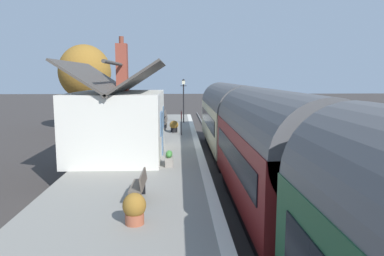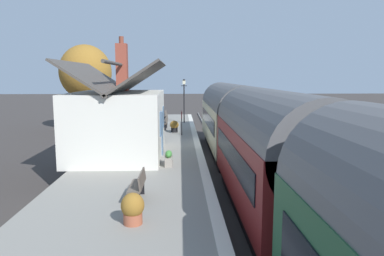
{
  "view_description": "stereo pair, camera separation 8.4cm",
  "coord_description": "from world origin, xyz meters",
  "px_view_note": "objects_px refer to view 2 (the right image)",
  "views": [
    {
      "loc": [
        -20.63,
        2.27,
        4.74
      ],
      "look_at": [
        -0.87,
        1.5,
        1.92
      ],
      "focal_mm": 33.81,
      "sensor_mm": 36.0,
      "label": 1
    },
    {
      "loc": [
        -20.63,
        2.18,
        4.74
      ],
      "look_at": [
        -0.87,
        1.5,
        1.92
      ],
      "focal_mm": 33.81,
      "sensor_mm": 36.0,
      "label": 2
    }
  ],
  "objects_px": {
    "bench_near_building": "(165,115)",
    "bench_mid_platform": "(166,120)",
    "lamp_post_platform": "(184,92)",
    "bench_platform_end": "(165,123)",
    "planter_under_sign": "(174,126)",
    "planter_corner_building": "(133,208)",
    "train": "(267,149)",
    "bench_by_lamp": "(138,185)",
    "tree_mid_background": "(86,72)",
    "station_sign_board": "(182,117)",
    "station_building": "(119,121)",
    "planter_bench_right": "(169,158)",
    "planter_edge_near": "(148,117)"
  },
  "relations": [
    {
      "from": "bench_mid_platform",
      "to": "lamp_post_platform",
      "type": "relative_size",
      "value": 0.38
    },
    {
      "from": "planter_corner_building",
      "to": "bench_near_building",
      "type": "bearing_deg",
      "value": 0.2
    },
    {
      "from": "bench_near_building",
      "to": "station_sign_board",
      "type": "height_order",
      "value": "station_sign_board"
    },
    {
      "from": "bench_near_building",
      "to": "planter_corner_building",
      "type": "relative_size",
      "value": 1.68
    },
    {
      "from": "tree_mid_background",
      "to": "lamp_post_platform",
      "type": "bearing_deg",
      "value": -103.42
    },
    {
      "from": "bench_near_building",
      "to": "bench_platform_end",
      "type": "bearing_deg",
      "value": -177.39
    },
    {
      "from": "train",
      "to": "bench_platform_end",
      "type": "xyz_separation_m",
      "value": [
        13.86,
        4.15,
        -0.82
      ]
    },
    {
      "from": "bench_near_building",
      "to": "lamp_post_platform",
      "type": "bearing_deg",
      "value": -131.59
    },
    {
      "from": "bench_platform_end",
      "to": "lamp_post_platform",
      "type": "relative_size",
      "value": 0.39
    },
    {
      "from": "bench_near_building",
      "to": "planter_corner_building",
      "type": "bearing_deg",
      "value": -179.8
    },
    {
      "from": "bench_by_lamp",
      "to": "planter_corner_building",
      "type": "bearing_deg",
      "value": -178.16
    },
    {
      "from": "lamp_post_platform",
      "to": "station_sign_board",
      "type": "bearing_deg",
      "value": 177.77
    },
    {
      "from": "tree_mid_background",
      "to": "bench_mid_platform",
      "type": "bearing_deg",
      "value": -119.24
    },
    {
      "from": "planter_under_sign",
      "to": "station_sign_board",
      "type": "bearing_deg",
      "value": -153.38
    },
    {
      "from": "bench_by_lamp",
      "to": "lamp_post_platform",
      "type": "distance_m",
      "value": 19.37
    },
    {
      "from": "bench_near_building",
      "to": "bench_mid_platform",
      "type": "relative_size",
      "value": 1.01
    },
    {
      "from": "bench_near_building",
      "to": "tree_mid_background",
      "type": "bearing_deg",
      "value": 85.52
    },
    {
      "from": "train",
      "to": "planter_edge_near",
      "type": "relative_size",
      "value": 30.93
    },
    {
      "from": "planter_edge_near",
      "to": "lamp_post_platform",
      "type": "distance_m",
      "value": 4.27
    },
    {
      "from": "station_building",
      "to": "bench_mid_platform",
      "type": "height_order",
      "value": "station_building"
    },
    {
      "from": "bench_near_building",
      "to": "planter_under_sign",
      "type": "height_order",
      "value": "bench_near_building"
    },
    {
      "from": "bench_mid_platform",
      "to": "tree_mid_background",
      "type": "xyz_separation_m",
      "value": [
        3.96,
        7.08,
        3.7
      ]
    },
    {
      "from": "planter_under_sign",
      "to": "station_building",
      "type": "bearing_deg",
      "value": 160.73
    },
    {
      "from": "bench_near_building",
      "to": "planter_bench_right",
      "type": "xyz_separation_m",
      "value": [
        -16.27,
        -0.83,
        -0.17
      ]
    },
    {
      "from": "train",
      "to": "bench_near_building",
      "type": "distance_m",
      "value": 19.67
    },
    {
      "from": "train",
      "to": "station_sign_board",
      "type": "relative_size",
      "value": 19.12
    },
    {
      "from": "bench_by_lamp",
      "to": "planter_corner_building",
      "type": "relative_size",
      "value": 1.67
    },
    {
      "from": "station_building",
      "to": "bench_platform_end",
      "type": "bearing_deg",
      "value": -11.91
    },
    {
      "from": "bench_near_building",
      "to": "lamp_post_platform",
      "type": "height_order",
      "value": "lamp_post_platform"
    },
    {
      "from": "station_building",
      "to": "lamp_post_platform",
      "type": "distance_m",
      "value": 13.11
    },
    {
      "from": "train",
      "to": "bench_mid_platform",
      "type": "distance_m",
      "value": 16.3
    },
    {
      "from": "tree_mid_background",
      "to": "station_building",
      "type": "bearing_deg",
      "value": -160.4
    },
    {
      "from": "planter_edge_near",
      "to": "planter_bench_right",
      "type": "distance_m",
      "value": 16.71
    },
    {
      "from": "bench_platform_end",
      "to": "station_sign_board",
      "type": "height_order",
      "value": "station_sign_board"
    },
    {
      "from": "bench_by_lamp",
      "to": "planter_bench_right",
      "type": "bearing_deg",
      "value": -10.44
    },
    {
      "from": "bench_near_building",
      "to": "bench_mid_platform",
      "type": "height_order",
      "value": "same"
    },
    {
      "from": "planter_edge_near",
      "to": "planter_corner_building",
      "type": "xyz_separation_m",
      "value": [
        -22.81,
        -1.57,
        0.12
      ]
    },
    {
      "from": "bench_by_lamp",
      "to": "planter_bench_right",
      "type": "height_order",
      "value": "bench_by_lamp"
    },
    {
      "from": "station_sign_board",
      "to": "planter_under_sign",
      "type": "bearing_deg",
      "value": 26.62
    },
    {
      "from": "bench_near_building",
      "to": "planter_bench_right",
      "type": "bearing_deg",
      "value": -177.07
    },
    {
      "from": "train",
      "to": "planter_bench_right",
      "type": "xyz_separation_m",
      "value": [
        2.88,
        3.56,
        -0.99
      ]
    },
    {
      "from": "bench_by_lamp",
      "to": "bench_mid_platform",
      "type": "relative_size",
      "value": 1.0
    },
    {
      "from": "bench_platform_end",
      "to": "bench_mid_platform",
      "type": "relative_size",
      "value": 1.01
    },
    {
      "from": "lamp_post_platform",
      "to": "station_building",
      "type": "bearing_deg",
      "value": 165.3
    },
    {
      "from": "station_building",
      "to": "tree_mid_background",
      "type": "bearing_deg",
      "value": 19.6
    },
    {
      "from": "train",
      "to": "planter_under_sign",
      "type": "bearing_deg",
      "value": 15.6
    },
    {
      "from": "bench_platform_end",
      "to": "planter_under_sign",
      "type": "bearing_deg",
      "value": -154.99
    },
    {
      "from": "planter_under_sign",
      "to": "planter_bench_right",
      "type": "bearing_deg",
      "value": 179.33
    },
    {
      "from": "bench_by_lamp",
      "to": "train",
      "type": "bearing_deg",
      "value": -70.72
    },
    {
      "from": "bench_mid_platform",
      "to": "lamp_post_platform",
      "type": "xyz_separation_m",
      "value": [
        1.92,
        -1.47,
        2.07
      ]
    }
  ]
}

